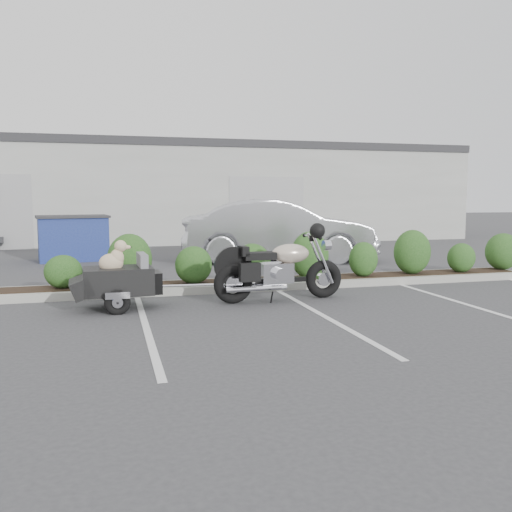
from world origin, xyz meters
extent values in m
plane|color=#38383A|center=(0.00, 0.00, 0.00)|extent=(90.00, 90.00, 0.00)
cube|color=#9E9E93|center=(1.00, 2.20, 0.07)|extent=(12.00, 1.00, 0.15)
cube|color=#9EA099|center=(0.00, 17.00, 2.00)|extent=(26.00, 10.00, 4.00)
torus|color=black|center=(0.08, 0.75, 0.34)|extent=(0.71, 0.22, 0.70)
torus|color=black|center=(1.79, 0.84, 0.34)|extent=(0.71, 0.22, 0.70)
cylinder|color=silver|center=(0.08, 0.75, 0.34)|extent=(0.30, 0.14, 0.29)
cylinder|color=silver|center=(1.79, 0.84, 0.34)|extent=(0.26, 0.12, 0.25)
cylinder|color=silver|center=(1.72, 0.73, 0.73)|extent=(0.45, 0.08, 0.92)
cylinder|color=silver|center=(1.71, 0.94, 0.73)|extent=(0.45, 0.08, 0.92)
cylinder|color=silver|center=(1.55, 0.83, 1.12)|extent=(0.08, 0.73, 0.04)
cylinder|color=silver|center=(1.84, 0.85, 0.96)|extent=(0.14, 0.19, 0.19)
sphere|color=black|center=(1.53, 0.52, 1.25)|extent=(0.29, 0.29, 0.27)
cube|color=silver|center=(0.86, 0.79, 0.50)|extent=(0.59, 0.38, 0.35)
cube|color=black|center=(0.96, 0.80, 0.36)|extent=(0.94, 0.16, 0.08)
ellipsoid|color=beige|center=(1.14, 0.81, 0.83)|extent=(0.71, 0.43, 0.34)
cube|color=black|center=(0.54, 0.77, 0.81)|extent=(0.59, 0.34, 0.12)
cube|color=black|center=(0.26, 0.76, 0.90)|extent=(0.14, 0.32, 0.17)
cylinder|color=silver|center=(0.45, 0.58, 0.27)|extent=(1.10, 0.15, 0.09)
cylinder|color=silver|center=(0.43, 0.95, 0.27)|extent=(1.10, 0.15, 0.09)
cube|color=black|center=(0.30, 0.47, 0.57)|extent=(0.36, 0.17, 0.31)
cube|color=black|center=(-1.84, 0.79, 0.47)|extent=(1.13, 0.81, 0.44)
cube|color=slate|center=(-1.45, 0.82, 0.75)|extent=(0.16, 0.65, 0.31)
cube|color=slate|center=(-1.79, 0.80, 0.58)|extent=(0.76, 0.68, 0.04)
cube|color=black|center=(-2.41, 0.76, 0.40)|extent=(0.43, 0.77, 0.38)
cube|color=black|center=(-1.26, 0.83, 0.42)|extent=(0.24, 0.53, 0.35)
torus|color=black|center=(-1.87, 0.35, 0.19)|extent=(0.41, 0.14, 0.41)
torus|color=black|center=(-1.92, 1.23, 0.19)|extent=(0.41, 0.14, 0.41)
cube|color=silver|center=(-1.87, 0.30, 0.31)|extent=(0.38, 0.10, 0.10)
cube|color=silver|center=(-1.92, 1.28, 0.31)|extent=(0.38, 0.10, 0.10)
cylinder|color=black|center=(-1.89, 0.79, 0.19)|extent=(0.09, 0.94, 0.04)
cylinder|color=silver|center=(-1.01, 0.84, 0.34)|extent=(0.63, 0.07, 0.04)
ellipsoid|color=#C9AE88|center=(-1.95, 0.79, 0.76)|extent=(0.40, 0.29, 0.31)
ellipsoid|color=#C9AE88|center=(-1.85, 0.80, 0.85)|extent=(0.24, 0.22, 0.29)
sphere|color=#C9AE88|center=(-1.79, 0.80, 1.03)|extent=(0.21, 0.21, 0.20)
ellipsoid|color=#C9AE88|center=(-1.70, 0.81, 1.01)|extent=(0.15, 0.09, 0.07)
sphere|color=black|center=(-1.63, 0.81, 1.01)|extent=(0.04, 0.04, 0.04)
ellipsoid|color=#C9AE88|center=(-1.83, 0.74, 1.06)|extent=(0.05, 0.04, 0.11)
ellipsoid|color=#C9AE88|center=(-1.84, 0.86, 1.06)|extent=(0.05, 0.04, 0.11)
cylinder|color=#C9AE88|center=(-1.82, 0.74, 0.65)|extent=(0.05, 0.05, 0.12)
cylinder|color=#C9AE88|center=(-1.83, 0.86, 0.65)|extent=(0.05, 0.05, 0.12)
imported|color=#B0B1B7|center=(2.68, 6.33, 0.88)|extent=(5.62, 2.97, 1.76)
cube|color=navy|center=(-2.96, 8.16, 0.62)|extent=(2.02, 1.50, 1.24)
cube|color=#2D2D30|center=(-2.96, 8.16, 1.27)|extent=(2.14, 1.61, 0.06)
camera|label=1|loc=(-1.97, -8.25, 1.84)|focal=38.00mm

